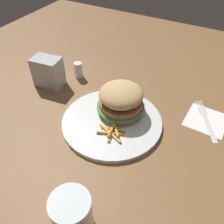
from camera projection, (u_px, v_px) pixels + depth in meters
ground_plane at (115, 130)px, 0.66m from camera, size 1.60×1.60×0.00m
plate at (112, 121)px, 0.68m from camera, size 0.28×0.28×0.01m
sandwich at (121, 100)px, 0.67m from camera, size 0.14×0.14×0.09m
fries_pile at (111, 131)px, 0.63m from camera, size 0.08×0.08×0.01m
napkin at (206, 120)px, 0.69m from camera, size 0.11×0.11×0.00m
fork at (206, 119)px, 0.69m from camera, size 0.16×0.10×0.00m
drink_glass at (73, 216)px, 0.44m from camera, size 0.08×0.08×0.10m
napkin_dispenser at (48, 72)px, 0.78m from camera, size 0.07×0.10×0.10m
salt_shaker at (78, 70)px, 0.83m from camera, size 0.03×0.03×0.06m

